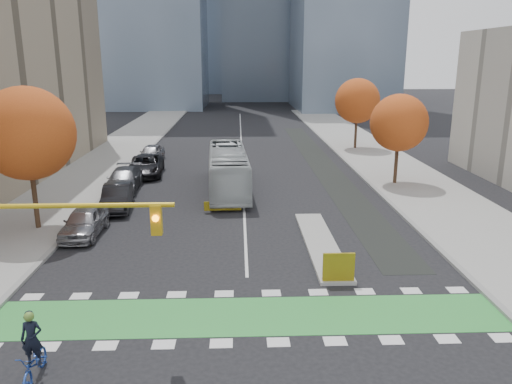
{
  "coord_description": "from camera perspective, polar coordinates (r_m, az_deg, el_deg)",
  "views": [
    {
      "loc": [
        -0.34,
        -15.87,
        9.61
      ],
      "look_at": [
        0.54,
        8.83,
        3.0
      ],
      "focal_mm": 35.0,
      "sensor_mm": 36.0,
      "label": 1
    }
  ],
  "objects": [
    {
      "name": "ground",
      "position": [
        18.56,
        -0.74,
        -16.22
      ],
      "size": [
        300.0,
        300.0,
        0.0
      ],
      "primitive_type": "plane",
      "color": "black",
      "rests_on": "ground"
    },
    {
      "name": "sidewalk_west",
      "position": [
        39.38,
        -21.5,
        -0.1
      ],
      "size": [
        7.0,
        120.0,
        0.15
      ],
      "primitive_type": "cube",
      "color": "gray",
      "rests_on": "ground"
    },
    {
      "name": "sidewalk_east",
      "position": [
        39.61,
        18.47,
        0.26
      ],
      "size": [
        7.0,
        120.0,
        0.15
      ],
      "primitive_type": "cube",
      "color": "gray",
      "rests_on": "ground"
    },
    {
      "name": "curb_west",
      "position": [
        38.35,
        -16.57,
        -0.06
      ],
      "size": [
        0.3,
        120.0,
        0.16
      ],
      "primitive_type": "cube",
      "color": "gray",
      "rests_on": "ground"
    },
    {
      "name": "curb_east",
      "position": [
        38.53,
        13.59,
        0.22
      ],
      "size": [
        0.3,
        120.0,
        0.16
      ],
      "primitive_type": "cube",
      "color": "gray",
      "rests_on": "ground"
    },
    {
      "name": "bike_crossing",
      "position": [
        19.85,
        -0.84,
        -13.96
      ],
      "size": [
        20.0,
        3.0,
        0.01
      ],
      "primitive_type": "cube",
      "color": "green",
      "rests_on": "ground"
    },
    {
      "name": "centre_line",
      "position": [
        56.69,
        -1.68,
        5.21
      ],
      "size": [
        0.15,
        70.0,
        0.01
      ],
      "primitive_type": "cube",
      "color": "silver",
      "rests_on": "ground"
    },
    {
      "name": "bike_lane_paint",
      "position": [
        47.52,
        7.5,
        3.18
      ],
      "size": [
        2.5,
        50.0,
        0.01
      ],
      "primitive_type": "cube",
      "color": "black",
      "rests_on": "ground"
    },
    {
      "name": "median_island",
      "position": [
        26.98,
        7.38,
        -5.84
      ],
      "size": [
        1.6,
        10.0,
        0.16
      ],
      "primitive_type": "cube",
      "color": "gray",
      "rests_on": "ground"
    },
    {
      "name": "hazard_board",
      "position": [
        22.34,
        9.42,
        -8.46
      ],
      "size": [
        1.4,
        0.12,
        1.3
      ],
      "primitive_type": "cube",
      "color": "yellow",
      "rests_on": "median_island"
    },
    {
      "name": "tree_west",
      "position": [
        30.47,
        -24.67,
        6.09
      ],
      "size": [
        5.2,
        5.2,
        8.22
      ],
      "color": "#332114",
      "rests_on": "ground"
    },
    {
      "name": "tree_east_near",
      "position": [
        40.11,
        16.03,
        7.6
      ],
      "size": [
        4.4,
        4.4,
        7.08
      ],
      "color": "#332114",
      "rests_on": "ground"
    },
    {
      "name": "tree_east_far",
      "position": [
        55.55,
        11.51,
        10.17
      ],
      "size": [
        4.8,
        4.8,
        7.65
      ],
      "color": "#332114",
      "rests_on": "ground"
    },
    {
      "name": "traffic_signal_west",
      "position": [
        18.02,
        -26.94,
        -4.74
      ],
      "size": [
        8.53,
        0.56,
        5.2
      ],
      "color": "#BF9914",
      "rests_on": "ground"
    },
    {
      "name": "cyclist",
      "position": [
        17.48,
        -24.02,
        -16.85
      ],
      "size": [
        0.8,
        2.02,
        2.29
      ],
      "rotation": [
        0.0,
        0.0,
        0.05
      ],
      "color": "#2344A0",
      "rests_on": "ground"
    },
    {
      "name": "bus",
      "position": [
        37.34,
        -3.21,
        2.61
      ],
      "size": [
        3.29,
        11.83,
        3.26
      ],
      "primitive_type": "imported",
      "rotation": [
        0.0,
        0.0,
        0.05
      ],
      "color": "silver",
      "rests_on": "ground"
    },
    {
      "name": "parked_car_a",
      "position": [
        29.53,
        -19.03,
        -3.23
      ],
      "size": [
        1.92,
        4.72,
        1.6
      ],
      "primitive_type": "imported",
      "rotation": [
        0.0,
        0.0,
        -0.0
      ],
      "color": "#949398",
      "rests_on": "ground"
    },
    {
      "name": "parked_car_b",
      "position": [
        33.97,
        -15.61,
        -0.6
      ],
      "size": [
        2.3,
        5.11,
        1.63
      ],
      "primitive_type": "imported",
      "rotation": [
        0.0,
        0.0,
        0.12
      ],
      "color": "black",
      "rests_on": "ground"
    },
    {
      "name": "parked_car_c",
      "position": [
        38.84,
        -14.88,
        1.37
      ],
      "size": [
        2.48,
        5.69,
        1.63
      ],
      "primitive_type": "imported",
      "rotation": [
        0.0,
        0.0,
        0.04
      ],
      "color": "#494A4E",
      "rests_on": "ground"
    },
    {
      "name": "parked_car_d",
      "position": [
        43.46,
        -12.52,
        2.97
      ],
      "size": [
        3.22,
        6.24,
        1.68
      ],
      "primitive_type": "imported",
      "rotation": [
        0.0,
        0.0,
        0.07
      ],
      "color": "black",
      "rests_on": "ground"
    },
    {
      "name": "parked_car_e",
      "position": [
        49.4,
        -11.89,
        4.38
      ],
      "size": [
        2.31,
        4.85,
        1.6
      ],
      "primitive_type": "imported",
      "rotation": [
        0.0,
        0.0,
        -0.09
      ],
      "color": "gray",
      "rests_on": "ground"
    }
  ]
}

